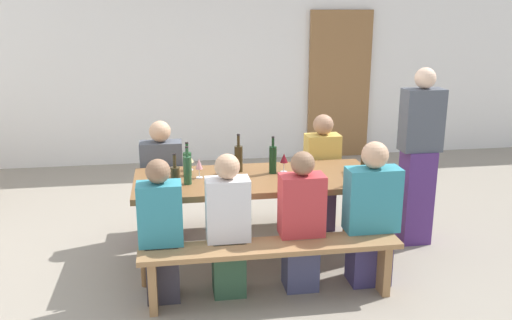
{
  "coord_description": "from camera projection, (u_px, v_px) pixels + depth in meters",
  "views": [
    {
      "loc": [
        -0.7,
        -4.41,
        2.16
      ],
      "look_at": [
        0.0,
        0.0,
        0.9
      ],
      "focal_mm": 38.62,
      "sensor_mm": 36.0,
      "label": 1
    }
  ],
  "objects": [
    {
      "name": "seated_guest_far_0",
      "position": [
        163.0,
        184.0,
        5.16
      ],
      "size": [
        0.38,
        0.24,
        1.15
      ],
      "rotation": [
        0.0,
        0.0,
        -1.57
      ],
      "color": "#582F5F",
      "rests_on": "ground"
    },
    {
      "name": "wine_glass_1",
      "position": [
        284.0,
        159.0,
        4.78
      ],
      "size": [
        0.07,
        0.07,
        0.17
      ],
      "color": "silver",
      "rests_on": "tasting_table"
    },
    {
      "name": "wine_glass_2",
      "position": [
        162.0,
        179.0,
        4.28
      ],
      "size": [
        0.08,
        0.08,
        0.15
      ],
      "color": "silver",
      "rests_on": "tasting_table"
    },
    {
      "name": "tasting_table",
      "position": [
        256.0,
        185.0,
        4.7
      ],
      "size": [
        2.05,
        0.84,
        0.75
      ],
      "color": "brown",
      "rests_on": "ground"
    },
    {
      "name": "seated_guest_far_1",
      "position": [
        322.0,
        175.0,
        5.39
      ],
      "size": [
        0.33,
        0.24,
        1.16
      ],
      "rotation": [
        0.0,
        0.0,
        -1.57
      ],
      "color": "#3C2A42",
      "rests_on": "ground"
    },
    {
      "name": "wooden_door",
      "position": [
        339.0,
        85.0,
        7.91
      ],
      "size": [
        0.9,
        0.06,
        2.1
      ],
      "primitive_type": "cube",
      "color": "olive",
      "rests_on": "ground"
    },
    {
      "name": "wine_bottle_1",
      "position": [
        365.0,
        170.0,
        4.48
      ],
      "size": [
        0.07,
        0.07,
        0.32
      ],
      "color": "#332814",
      "rests_on": "tasting_table"
    },
    {
      "name": "wine_glass_0",
      "position": [
        190.0,
        159.0,
        4.85
      ],
      "size": [
        0.08,
        0.08,
        0.14
      ],
      "color": "silver",
      "rests_on": "tasting_table"
    },
    {
      "name": "seated_guest_near_0",
      "position": [
        161.0,
        234.0,
        4.08
      ],
      "size": [
        0.33,
        0.24,
        1.1
      ],
      "rotation": [
        0.0,
        0.0,
        1.57
      ],
      "color": "#37333E",
      "rests_on": "ground"
    },
    {
      "name": "bench_near",
      "position": [
        271.0,
        256.0,
        4.1
      ],
      "size": [
        1.95,
        0.3,
        0.45
      ],
      "color": "#9E7247",
      "rests_on": "ground"
    },
    {
      "name": "wine_bottle_3",
      "position": [
        273.0,
        159.0,
        4.75
      ],
      "size": [
        0.06,
        0.06,
        0.33
      ],
      "color": "#143319",
      "rests_on": "tasting_table"
    },
    {
      "name": "wine_bottle_4",
      "position": [
        187.0,
        170.0,
        4.46
      ],
      "size": [
        0.07,
        0.07,
        0.32
      ],
      "color": "#234C2D",
      "rests_on": "tasting_table"
    },
    {
      "name": "back_wall",
      "position": [
        218.0,
        47.0,
        7.63
      ],
      "size": [
        14.0,
        0.2,
        3.2
      ],
      "primitive_type": "cube",
      "color": "white",
      "rests_on": "ground"
    },
    {
      "name": "wine_glass_3",
      "position": [
        199.0,
        165.0,
        4.63
      ],
      "size": [
        0.06,
        0.06,
        0.17
      ],
      "color": "silver",
      "rests_on": "tasting_table"
    },
    {
      "name": "standing_host",
      "position": [
        418.0,
        160.0,
        5.02
      ],
      "size": [
        0.36,
        0.24,
        1.64
      ],
      "rotation": [
        0.0,
        0.0,
        3.14
      ],
      "color": "#512D72",
      "rests_on": "ground"
    },
    {
      "name": "seated_guest_near_2",
      "position": [
        301.0,
        225.0,
        4.24
      ],
      "size": [
        0.34,
        0.24,
        1.11
      ],
      "rotation": [
        0.0,
        0.0,
        1.57
      ],
      "color": "#404263",
      "rests_on": "ground"
    },
    {
      "name": "wine_glass_4",
      "position": [
        235.0,
        176.0,
        4.31
      ],
      "size": [
        0.07,
        0.07,
        0.17
      ],
      "color": "silver",
      "rests_on": "tasting_table"
    },
    {
      "name": "seated_guest_near_3",
      "position": [
        371.0,
        218.0,
        4.32
      ],
      "size": [
        0.42,
        0.24,
        1.17
      ],
      "rotation": [
        0.0,
        0.0,
        1.57
      ],
      "color": "#3A3363",
      "rests_on": "ground"
    },
    {
      "name": "seated_guest_near_1",
      "position": [
        228.0,
        229.0,
        4.15
      ],
      "size": [
        0.33,
        0.24,
        1.12
      ],
      "rotation": [
        0.0,
        0.0,
        1.57
      ],
      "color": "#2F543A",
      "rests_on": "ground"
    },
    {
      "name": "wine_bottle_0",
      "position": [
        187.0,
        163.0,
        4.7
      ],
      "size": [
        0.07,
        0.07,
        0.29
      ],
      "color": "#194723",
      "rests_on": "tasting_table"
    },
    {
      "name": "wine_bottle_5",
      "position": [
        175.0,
        180.0,
        4.21
      ],
      "size": [
        0.07,
        0.07,
        0.33
      ],
      "color": "#332814",
      "rests_on": "tasting_table"
    },
    {
      "name": "bench_far",
      "position": [
        245.0,
        193.0,
        5.47
      ],
      "size": [
        1.95,
        0.3,
        0.45
      ],
      "color": "#9E7247",
      "rests_on": "ground"
    },
    {
      "name": "ground_plane",
      "position": [
        256.0,
        257.0,
        4.88
      ],
      "size": [
        24.0,
        24.0,
        0.0
      ],
      "primitive_type": "plane",
      "color": "gray"
    },
    {
      "name": "wine_bottle_2",
      "position": [
        239.0,
        158.0,
        4.8
      ],
      "size": [
        0.07,
        0.07,
        0.34
      ],
      "color": "#332814",
      "rests_on": "tasting_table"
    }
  ]
}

